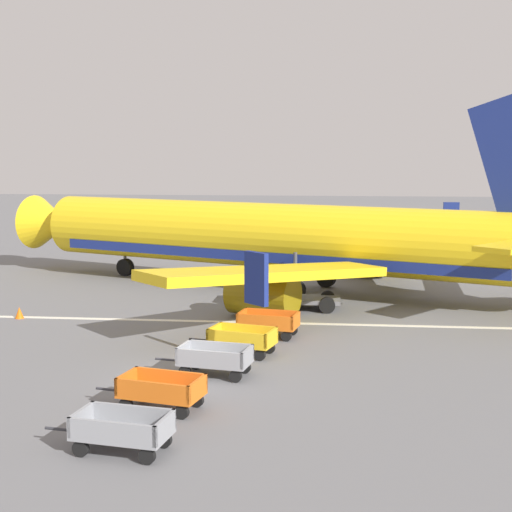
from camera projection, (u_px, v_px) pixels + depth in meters
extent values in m
plane|color=slate|center=(192.00, 377.00, 26.54)|extent=(220.00, 220.00, 0.00)
cube|color=silver|center=(227.00, 322.00, 35.08)|extent=(120.00, 0.36, 0.01)
cylinder|color=yellow|center=(272.00, 236.00, 42.86)|extent=(29.23, 14.57, 3.70)
cube|color=navy|center=(272.00, 253.00, 43.00)|extent=(26.38, 13.29, 0.56)
cone|color=yellow|center=(53.00, 223.00, 50.43)|extent=(4.32, 4.55, 3.63)
cube|color=yellow|center=(271.00, 273.00, 33.73)|extent=(10.87, 11.18, 1.35)
cube|color=navy|center=(256.00, 278.00, 26.69)|extent=(0.93, 0.91, 1.90)
cylinder|color=#856D0E|center=(263.00, 294.00, 35.85)|extent=(3.75, 3.14, 2.10)
cube|color=yellow|center=(386.00, 236.00, 48.39)|extent=(2.65, 13.01, 1.35)
cube|color=navy|center=(451.00, 216.00, 52.75)|extent=(1.10, 0.20, 1.90)
cylinder|color=#856D0E|center=(359.00, 259.00, 47.77)|extent=(3.75, 3.14, 2.10)
cylinder|color=#4C4C51|center=(125.00, 252.00, 47.89)|extent=(0.20, 0.20, 2.04)
cylinder|color=black|center=(125.00, 267.00, 48.03)|extent=(1.19, 0.83, 1.10)
cylinder|color=#4C4C51|center=(295.00, 271.00, 40.00)|extent=(0.20, 0.20, 2.04)
cylinder|color=black|center=(295.00, 290.00, 40.14)|extent=(1.19, 0.83, 1.10)
cylinder|color=#4C4C51|center=(327.00, 261.00, 43.86)|extent=(0.20, 0.20, 2.04)
cylinder|color=black|center=(326.00, 278.00, 44.00)|extent=(1.19, 0.83, 1.10)
cube|color=gray|center=(123.00, 435.00, 19.83)|extent=(2.70, 1.79, 0.08)
cube|color=gray|center=(111.00, 432.00, 19.16)|extent=(2.48, 0.51, 0.55)
cube|color=gray|center=(133.00, 415.00, 20.41)|extent=(2.48, 0.51, 0.55)
cube|color=gray|center=(81.00, 419.00, 20.10)|extent=(0.33, 1.40, 0.55)
cube|color=gray|center=(165.00, 428.00, 19.47)|extent=(0.33, 1.40, 0.55)
cylinder|color=#2D2D33|center=(62.00, 430.00, 20.30)|extent=(1.00, 0.24, 0.08)
cylinder|color=black|center=(81.00, 448.00, 19.57)|extent=(0.46, 0.23, 0.44)
cylinder|color=black|center=(100.00, 433.00, 20.64)|extent=(0.46, 0.23, 0.44)
cylinder|color=black|center=(147.00, 456.00, 19.09)|extent=(0.46, 0.23, 0.44)
cylinder|color=black|center=(164.00, 440.00, 20.16)|extent=(0.46, 0.23, 0.44)
cube|color=orange|center=(162.00, 395.00, 23.11)|extent=(2.75, 1.93, 0.08)
cube|color=orange|center=(152.00, 391.00, 22.46)|extent=(2.46, 0.67, 0.55)
cube|color=orange|center=(170.00, 379.00, 23.67)|extent=(2.46, 0.67, 0.55)
cube|color=orange|center=(127.00, 381.00, 23.45)|extent=(0.42, 1.39, 0.55)
cube|color=orange|center=(197.00, 389.00, 22.68)|extent=(0.42, 1.39, 0.55)
cylinder|color=#2D2D33|center=(110.00, 390.00, 23.69)|extent=(0.99, 0.31, 0.08)
cylinder|color=black|center=(126.00, 405.00, 22.92)|extent=(0.46, 0.26, 0.44)
cylinder|color=black|center=(143.00, 394.00, 23.97)|extent=(0.46, 0.26, 0.44)
cylinder|color=black|center=(182.00, 412.00, 22.32)|extent=(0.46, 0.26, 0.44)
cylinder|color=black|center=(197.00, 400.00, 23.37)|extent=(0.46, 0.26, 0.44)
cube|color=gray|center=(215.00, 362.00, 26.62)|extent=(2.71, 1.81, 0.08)
cube|color=gray|center=(209.00, 359.00, 25.95)|extent=(2.48, 0.53, 0.55)
cube|color=gray|center=(221.00, 349.00, 27.19)|extent=(2.48, 0.53, 0.55)
cube|color=gray|center=(183.00, 351.00, 26.90)|extent=(0.34, 1.40, 0.55)
cube|color=gray|center=(247.00, 356.00, 26.25)|extent=(0.34, 1.40, 0.55)
cylinder|color=#2D2D33|center=(168.00, 360.00, 27.11)|extent=(1.00, 0.25, 0.08)
cylinder|color=black|center=(185.00, 372.00, 26.37)|extent=(0.46, 0.23, 0.44)
cylinder|color=black|center=(196.00, 363.00, 27.44)|extent=(0.46, 0.23, 0.44)
cylinder|color=black|center=(235.00, 376.00, 25.87)|extent=(0.46, 0.23, 0.44)
cylinder|color=black|center=(245.00, 367.00, 26.93)|extent=(0.46, 0.23, 0.44)
cube|color=gold|center=(242.00, 343.00, 29.35)|extent=(2.78, 1.99, 0.08)
cube|color=gold|center=(236.00, 339.00, 28.71)|extent=(2.44, 0.74, 0.55)
cube|color=gold|center=(248.00, 331.00, 29.91)|extent=(2.44, 0.74, 0.55)
cube|color=gold|center=(214.00, 332.00, 29.73)|extent=(0.46, 1.38, 0.55)
cube|color=gold|center=(271.00, 338.00, 28.89)|extent=(0.46, 1.38, 0.55)
cylinder|color=#2D2D33|center=(201.00, 340.00, 29.99)|extent=(0.99, 0.33, 0.08)
cylinder|color=black|center=(215.00, 351.00, 29.20)|extent=(0.47, 0.27, 0.44)
cylinder|color=black|center=(226.00, 344.00, 30.23)|extent=(0.47, 0.27, 0.44)
cylinder|color=black|center=(260.00, 355.00, 28.54)|extent=(0.47, 0.27, 0.44)
cylinder|color=black|center=(270.00, 348.00, 29.58)|extent=(0.47, 0.27, 0.44)
cube|color=orange|center=(268.00, 326.00, 32.22)|extent=(2.71, 1.83, 0.08)
cube|color=orange|center=(264.00, 322.00, 31.56)|extent=(2.48, 0.55, 0.55)
cube|color=orange|center=(272.00, 315.00, 32.79)|extent=(2.48, 0.55, 0.55)
cube|color=orange|center=(242.00, 317.00, 32.51)|extent=(0.35, 1.40, 0.55)
cube|color=orange|center=(296.00, 320.00, 31.84)|extent=(0.35, 1.40, 0.55)
cylinder|color=#2D2D33|center=(229.00, 324.00, 32.72)|extent=(1.00, 0.26, 0.08)
cylinder|color=black|center=(244.00, 333.00, 31.98)|extent=(0.46, 0.24, 0.44)
cylinder|color=black|center=(251.00, 327.00, 33.05)|extent=(0.46, 0.24, 0.44)
cylinder|color=black|center=(286.00, 336.00, 31.46)|extent=(0.46, 0.24, 0.44)
cylinder|color=black|center=(293.00, 330.00, 32.53)|extent=(0.46, 0.24, 0.44)
cube|color=slate|center=(310.00, 299.00, 37.85)|extent=(3.12, 1.93, 0.20)
cube|color=#3370B7|center=(271.00, 282.00, 37.95)|extent=(1.72, 1.91, 1.50)
cube|color=#19232D|center=(255.00, 279.00, 38.01)|extent=(0.09, 1.62, 0.67)
cylinder|color=black|center=(269.00, 304.00, 37.24)|extent=(0.80, 0.31, 0.80)
cylinder|color=black|center=(272.00, 297.00, 38.92)|extent=(0.80, 0.31, 0.80)
cylinder|color=black|center=(327.00, 305.00, 36.92)|extent=(0.80, 0.31, 0.80)
cylinder|color=black|center=(328.00, 298.00, 38.61)|extent=(0.80, 0.31, 0.80)
cone|color=orange|center=(19.00, 313.00, 35.80)|extent=(0.42, 0.42, 0.55)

